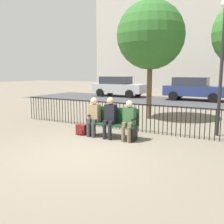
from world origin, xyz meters
TOP-DOWN VIEW (x-y plane):
  - ground_plane at (0.00, 0.00)m, footprint 80.00×80.00m
  - park_bench at (0.00, 1.75)m, footprint 1.58×0.45m
  - seated_person_0 at (-0.62, 1.62)m, footprint 0.34×0.39m
  - seated_person_1 at (-0.04, 1.63)m, footprint 0.34×0.39m
  - seated_person_2 at (0.57, 1.62)m, footprint 0.34×0.39m
  - backpack at (-1.05, 1.56)m, footprint 0.33×0.22m
  - fence_railing at (-0.02, 2.80)m, footprint 9.01×0.03m
  - tree_0 at (-0.13, 5.26)m, footprint 2.79×2.79m
  - lamp_post at (2.78, 3.50)m, footprint 0.28×0.28m
  - street_surface at (0.00, 12.00)m, footprint 24.00×6.00m
  - parked_car_0 at (0.23, 13.41)m, footprint 4.20×1.94m
  - parked_car_1 at (-5.75, 13.43)m, footprint 4.20×1.94m
  - building_facade at (0.00, 20.00)m, footprint 20.00×6.00m

SIDE VIEW (x-z plane):
  - ground_plane at x=0.00m, z-range 0.00..0.00m
  - street_surface at x=0.00m, z-range 0.00..0.01m
  - backpack at x=-1.05m, z-range 0.00..0.32m
  - park_bench at x=0.00m, z-range 0.03..0.95m
  - fence_railing at x=-0.02m, z-range 0.08..1.03m
  - seated_person_2 at x=0.57m, z-range 0.07..1.25m
  - seated_person_0 at x=-0.62m, z-range 0.08..1.28m
  - seated_person_1 at x=-0.04m, z-range 0.08..1.32m
  - parked_car_0 at x=0.23m, z-range 0.03..1.65m
  - parked_car_1 at x=-5.75m, z-range 0.03..1.65m
  - lamp_post at x=2.78m, z-range 0.62..4.70m
  - tree_0 at x=-0.13m, z-range 1.03..5.89m
  - building_facade at x=0.00m, z-range 0.00..15.93m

